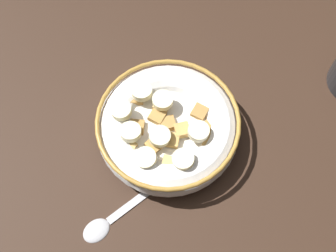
# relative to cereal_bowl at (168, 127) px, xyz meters

# --- Properties ---
(ground_plane) EXTENTS (1.08, 1.08, 0.02)m
(ground_plane) POSITION_rel_cereal_bowl_xyz_m (0.00, 0.00, -0.04)
(ground_plane) COLOR #332116
(cereal_bowl) EXTENTS (0.19, 0.19, 0.06)m
(cereal_bowl) POSITION_rel_cereal_bowl_xyz_m (0.00, 0.00, 0.00)
(cereal_bowl) COLOR white
(cereal_bowl) RESTS_ON ground_plane
(spoon) EXTENTS (0.12, 0.13, 0.01)m
(spoon) POSITION_rel_cereal_bowl_xyz_m (-0.05, -0.13, -0.02)
(spoon) COLOR #B7B7BC
(spoon) RESTS_ON ground_plane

